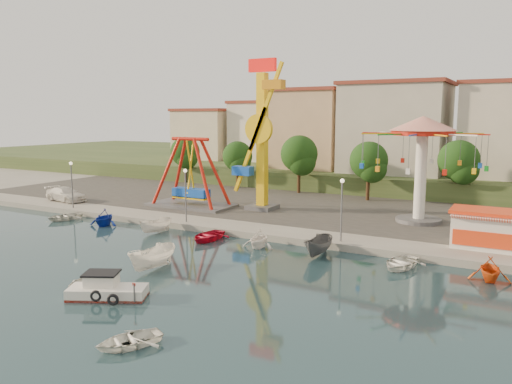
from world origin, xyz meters
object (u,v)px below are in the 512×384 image
Objects in this scene: cabin_motorboat at (106,291)px; van at (66,194)px; kamikaze_tower at (263,138)px; skiff at (153,258)px; pirate_ship_ride at (191,174)px; wave_swinger at (422,145)px; rowboat_a at (83,284)px.

cabin_motorboat is 34.65m from van.
skiff is at bearing -83.28° from kamikaze_tower.
pirate_ship_ride reaches higher than van.
van is at bearing -168.51° from wave_swinger.
wave_swinger reaches higher than cabin_motorboat.
rowboat_a is (9.75, -24.95, -4.03)m from pirate_ship_ride.
cabin_motorboat is (12.05, -25.22, -3.96)m from pirate_ship_ride.
van reaches higher than rowboat_a.
kamikaze_tower is (8.33, 2.01, 4.18)m from pirate_ship_ride.
kamikaze_tower is 28.22m from rowboat_a.
kamikaze_tower is 3.68× the size of skiff.
cabin_motorboat is at bearing -75.71° from skiff.
wave_swinger is at bearing 39.28° from cabin_motorboat.
kamikaze_tower reaches higher than van.
wave_swinger is 3.32× the size of rowboat_a.
skiff reaches higher than rowboat_a.
wave_swinger is (16.54, 1.73, -0.38)m from kamikaze_tower.
rowboat_a is 5.56m from skiff.
van is at bearing 116.43° from cabin_motorboat.
wave_swinger is at bearing 5.97° from kamikaze_tower.
pirate_ship_ride is 25.44m from wave_swinger.
cabin_motorboat reaches higher than rowboat_a.
wave_swinger is 2.59× the size of skiff.
kamikaze_tower is 25.90m from van.
kamikaze_tower is at bearing 13.57° from pirate_ship_ride.
van is (-25.46, 20.44, 1.10)m from rowboat_a.
wave_swinger is 2.34× the size of cabin_motorboat.
wave_swinger is 28.13m from skiff.
cabin_motorboat is (3.73, -27.23, -8.13)m from kamikaze_tower.
van is (-26.57, 15.02, 0.59)m from skiff.
skiff reaches higher than cabin_motorboat.
wave_swinger is at bearing -72.23° from van.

